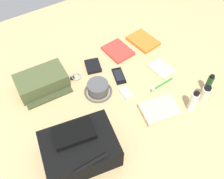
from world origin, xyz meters
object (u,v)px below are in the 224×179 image
(travel_guidebook, at_px, (118,51))
(bucket_hat, at_px, (98,89))
(wristwatch, at_px, (76,77))
(backpack, at_px, (80,148))
(media_player, at_px, (126,92))
(toothbrush, at_px, (160,85))
(toiletry_pouch, at_px, (42,82))
(toothpaste_tube, at_px, (193,101))
(wallet, at_px, (93,66))
(cell_phone, at_px, (119,76))
(shampoo_bottle, at_px, (209,84))
(paperback_novel, at_px, (143,41))
(lotion_bottle, at_px, (205,94))
(folded_towel, at_px, (159,110))
(notepad, at_px, (161,68))

(travel_guidebook, bearing_deg, bucket_hat, 38.68)
(travel_guidebook, distance_m, wristwatch, 0.34)
(backpack, height_order, bucket_hat, backpack)
(media_player, height_order, toothbrush, toothbrush)
(toiletry_pouch, relative_size, travel_guidebook, 1.46)
(bucket_hat, bearing_deg, toothpaste_tube, 135.37)
(toothbrush, height_order, wallet, wallet)
(cell_phone, bearing_deg, shampoo_bottle, 135.46)
(shampoo_bottle, height_order, paperback_novel, shampoo_bottle)
(lotion_bottle, relative_size, cell_phone, 0.82)
(cell_phone, relative_size, folded_towel, 0.69)
(backpack, distance_m, shampoo_bottle, 0.80)
(cell_phone, relative_size, toothbrush, 0.81)
(shampoo_bottle, relative_size, toothbrush, 0.81)
(paperback_novel, relative_size, wristwatch, 3.04)
(toothpaste_tube, height_order, wallet, toothpaste_tube)
(paperback_novel, bearing_deg, folded_towel, 62.77)
(cell_phone, distance_m, wristwatch, 0.26)
(shampoo_bottle, xyz_separation_m, notepad, (0.11, -0.27, -0.06))
(bucket_hat, relative_size, wristwatch, 2.32)
(media_player, distance_m, wristwatch, 0.32)
(bucket_hat, relative_size, travel_guidebook, 0.83)
(lotion_bottle, relative_size, wallet, 1.03)
(shampoo_bottle, distance_m, cell_phone, 0.52)
(bucket_hat, distance_m, toothbrush, 0.37)
(paperback_novel, height_order, wristwatch, paperback_novel)
(travel_guidebook, height_order, notepad, travel_guidebook)
(backpack, relative_size, travel_guidebook, 1.89)
(lotion_bottle, relative_size, toothbrush, 0.66)
(cell_phone, distance_m, folded_towel, 0.34)
(folded_towel, bearing_deg, shampoo_bottle, 174.56)
(media_player, bearing_deg, toothpaste_tube, 130.76)
(toothbrush, bearing_deg, bucket_hat, -24.66)
(bucket_hat, relative_size, shampoo_bottle, 1.19)
(toiletry_pouch, distance_m, notepad, 0.73)
(bucket_hat, xyz_separation_m, travel_guidebook, (-0.28, -0.22, -0.02))
(paperback_novel, height_order, notepad, paperback_novel)
(paperback_novel, xyz_separation_m, wallet, (0.41, 0.03, 0.00))
(shampoo_bottle, relative_size, lotion_bottle, 1.23)
(toiletry_pouch, relative_size, folded_towel, 1.45)
(backpack, bearing_deg, toothbrush, -167.16)
(bucket_hat, relative_size, wallet, 1.49)
(paperback_novel, distance_m, travel_guidebook, 0.20)
(shampoo_bottle, height_order, lotion_bottle, shampoo_bottle)
(lotion_bottle, height_order, media_player, lotion_bottle)
(folded_towel, bearing_deg, wallet, -73.12)
(shampoo_bottle, xyz_separation_m, folded_towel, (0.32, -0.03, -0.05))
(toiletry_pouch, distance_m, media_player, 0.49)
(toothpaste_tube, height_order, toothbrush, toothpaste_tube)
(toiletry_pouch, height_order, bucket_hat, toiletry_pouch)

